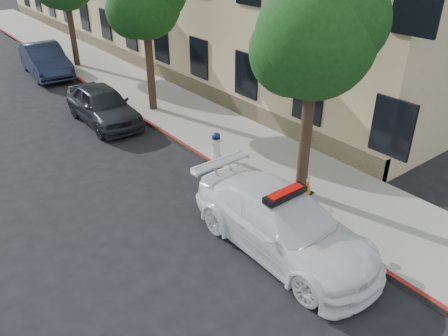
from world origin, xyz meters
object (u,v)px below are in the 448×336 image
at_px(parked_car_mid, 103,105).
at_px(parked_car_far, 45,60).
at_px(traffic_cone, 307,183).
at_px(fire_hydrant, 216,145).
at_px(police_car, 283,223).

distance_m(parked_car_mid, parked_car_far, 7.47).
bearing_deg(parked_car_mid, traffic_cone, -75.04).
xyz_separation_m(parked_car_far, traffic_cone, (1.79, -15.75, -0.30)).
xyz_separation_m(parked_car_far, fire_hydrant, (1.15, -12.55, -0.21)).
xyz_separation_m(police_car, parked_car_far, (0.23, 16.88, 0.06)).
xyz_separation_m(fire_hydrant, traffic_cone, (0.64, -3.20, -0.09)).
relative_size(parked_car_mid, traffic_cone, 6.44).
distance_m(police_car, parked_car_far, 16.88).
height_order(police_car, traffic_cone, police_car).
relative_size(police_car, fire_hydrant, 5.86).
relative_size(parked_car_far, fire_hydrant, 5.59).
bearing_deg(parked_car_far, traffic_cone, -79.42).
xyz_separation_m(police_car, fire_hydrant, (1.38, 4.34, -0.15)).
height_order(parked_car_far, fire_hydrant, parked_car_far).
relative_size(fire_hydrant, traffic_cone, 1.30).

